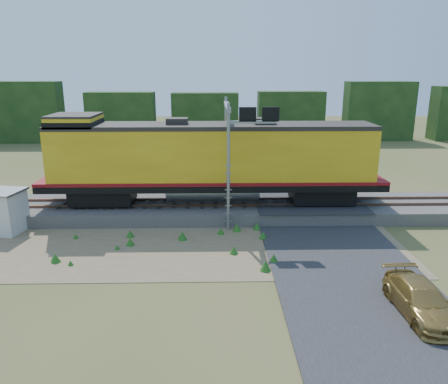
{
  "coord_description": "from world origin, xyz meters",
  "views": [
    {
      "loc": [
        0.85,
        -21.26,
        9.17
      ],
      "look_at": [
        1.37,
        3.0,
        2.4
      ],
      "focal_mm": 35.0,
      "sensor_mm": 36.0,
      "label": 1
    }
  ],
  "objects_px": {
    "signal_gantry": "(234,132)",
    "car": "(421,300)",
    "locomotive": "(208,159)",
    "shed": "(4,211)"
  },
  "relations": [
    {
      "from": "signal_gantry",
      "to": "car",
      "type": "relative_size",
      "value": 1.74
    },
    {
      "from": "locomotive",
      "to": "signal_gantry",
      "type": "relative_size",
      "value": 2.92
    },
    {
      "from": "signal_gantry",
      "to": "car",
      "type": "xyz_separation_m",
      "value": [
        6.78,
        -11.67,
        -4.95
      ]
    },
    {
      "from": "shed",
      "to": "car",
      "type": "distance_m",
      "value": 22.33
    },
    {
      "from": "signal_gantry",
      "to": "shed",
      "type": "bearing_deg",
      "value": -170.7
    },
    {
      "from": "locomotive",
      "to": "shed",
      "type": "bearing_deg",
      "value": -166.3
    },
    {
      "from": "car",
      "to": "locomotive",
      "type": "bearing_deg",
      "value": 122.55
    },
    {
      "from": "locomotive",
      "to": "signal_gantry",
      "type": "bearing_deg",
      "value": -22.6
    },
    {
      "from": "locomotive",
      "to": "signal_gantry",
      "type": "distance_m",
      "value": 2.55
    },
    {
      "from": "locomotive",
      "to": "shed",
      "type": "height_order",
      "value": "locomotive"
    }
  ]
}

